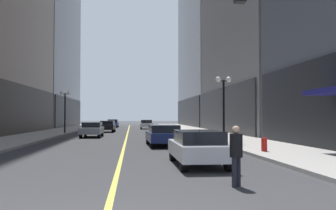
% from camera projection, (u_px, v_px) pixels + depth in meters
% --- Properties ---
extents(ground_plane, '(200.00, 200.00, 0.00)m').
position_uv_depth(ground_plane, '(128.00, 133.00, 40.00)').
color(ground_plane, '#38383A').
extents(sidewalk_left, '(4.50, 78.00, 0.15)m').
position_uv_depth(sidewalk_left, '(51.00, 133.00, 39.19)').
color(sidewalk_left, '#ADA8A0').
rests_on(sidewalk_left, ground).
extents(sidewalk_right, '(4.50, 78.00, 0.15)m').
position_uv_depth(sidewalk_right, '(201.00, 132.00, 40.82)').
color(sidewalk_right, '#ADA8A0').
rests_on(sidewalk_right, ground).
extents(lane_centre_stripe, '(0.16, 70.00, 0.01)m').
position_uv_depth(lane_centre_stripe, '(128.00, 133.00, 40.00)').
color(lane_centre_stripe, '#E5D64C').
rests_on(lane_centre_stripe, ground).
extents(car_silver, '(1.81, 4.38, 1.32)m').
position_uv_depth(car_silver, '(198.00, 146.00, 13.64)').
color(car_silver, '#B7B7BC').
rests_on(car_silver, ground).
extents(car_navy, '(2.07, 4.59, 1.32)m').
position_uv_depth(car_navy, '(163.00, 134.00, 22.58)').
color(car_navy, '#141E4C').
rests_on(car_navy, ground).
extents(car_grey, '(1.80, 4.36, 1.32)m').
position_uv_depth(car_grey, '(92.00, 129.00, 32.25)').
color(car_grey, slate).
rests_on(car_grey, ground).
extents(car_black, '(1.82, 4.33, 1.32)m').
position_uv_depth(car_black, '(107.00, 126.00, 42.36)').
color(car_black, black).
rests_on(car_black, ground).
extents(car_white, '(1.89, 4.23, 1.32)m').
position_uv_depth(car_white, '(146.00, 124.00, 52.67)').
color(car_white, silver).
rests_on(car_white, ground).
extents(car_blue, '(1.86, 4.40, 1.32)m').
position_uv_depth(car_blue, '(113.00, 123.00, 60.20)').
color(car_blue, navy).
rests_on(car_blue, ground).
extents(pedestrian_in_black_coat, '(0.48, 0.48, 1.61)m').
position_uv_depth(pedestrian_in_black_coat, '(236.00, 151.00, 9.56)').
color(pedestrian_in_black_coat, black).
rests_on(pedestrian_in_black_coat, ground).
extents(traffic_light_near_right, '(3.43, 0.35, 5.65)m').
position_uv_depth(traffic_light_near_right, '(321.00, 44.00, 9.39)').
color(traffic_light_near_right, black).
rests_on(traffic_light_near_right, ground).
extents(street_lamp_left_far, '(1.06, 0.36, 4.43)m').
position_uv_depth(street_lamp_left_far, '(65.00, 103.00, 37.33)').
color(street_lamp_left_far, black).
rests_on(street_lamp_left_far, ground).
extents(street_lamp_right_mid, '(1.06, 0.36, 4.43)m').
position_uv_depth(street_lamp_right_mid, '(224.00, 95.00, 23.57)').
color(street_lamp_right_mid, black).
rests_on(street_lamp_right_mid, ground).
extents(fire_hydrant_right, '(0.28, 0.28, 0.80)m').
position_uv_depth(fire_hydrant_right, '(264.00, 146.00, 17.68)').
color(fire_hydrant_right, red).
rests_on(fire_hydrant_right, ground).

